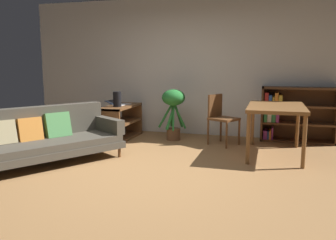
{
  "coord_description": "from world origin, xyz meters",
  "views": [
    {
      "loc": [
        1.55,
        -4.11,
        1.4
      ],
      "look_at": [
        0.1,
        0.79,
        0.57
      ],
      "focal_mm": 36.99,
      "sensor_mm": 36.0,
      "label": 1
    }
  ],
  "objects_px": {
    "dining_chair_near": "(221,116)",
    "bookshelf": "(293,114)",
    "media_console": "(121,122)",
    "open_laptop": "(119,104)",
    "dining_table": "(276,111)",
    "fabric_couch": "(46,137)",
    "desk_speaker": "(117,99)",
    "potted_floor_plant": "(173,106)"
  },
  "relations": [
    {
      "from": "dining_chair_near",
      "to": "bookshelf",
      "type": "height_order",
      "value": "bookshelf"
    },
    {
      "from": "media_console",
      "to": "open_laptop",
      "type": "bearing_deg",
      "value": 128.98
    },
    {
      "from": "media_console",
      "to": "dining_table",
      "type": "xyz_separation_m",
      "value": [
        2.78,
        -0.45,
        0.38
      ]
    },
    {
      "from": "fabric_couch",
      "to": "desk_speaker",
      "type": "xyz_separation_m",
      "value": [
        0.39,
        1.59,
        0.4
      ]
    },
    {
      "from": "open_laptop",
      "to": "bookshelf",
      "type": "xyz_separation_m",
      "value": [
        3.19,
        0.57,
        -0.15
      ]
    },
    {
      "from": "potted_floor_plant",
      "to": "desk_speaker",
      "type": "bearing_deg",
      "value": -159.2
    },
    {
      "from": "open_laptop",
      "to": "dining_chair_near",
      "type": "xyz_separation_m",
      "value": [
        1.96,
        -0.04,
        -0.16
      ]
    },
    {
      "from": "open_laptop",
      "to": "dining_table",
      "type": "xyz_separation_m",
      "value": [
        2.87,
        -0.56,
        0.04
      ]
    },
    {
      "from": "fabric_couch",
      "to": "media_console",
      "type": "distance_m",
      "value": 1.83
    },
    {
      "from": "media_console",
      "to": "dining_table",
      "type": "bearing_deg",
      "value": -9.22
    },
    {
      "from": "desk_speaker",
      "to": "dining_chair_near",
      "type": "bearing_deg",
      "value": 8.24
    },
    {
      "from": "open_laptop",
      "to": "dining_table",
      "type": "height_order",
      "value": "dining_table"
    },
    {
      "from": "potted_floor_plant",
      "to": "bookshelf",
      "type": "bearing_deg",
      "value": 13.7
    },
    {
      "from": "open_laptop",
      "to": "dining_chair_near",
      "type": "relative_size",
      "value": 0.53
    },
    {
      "from": "potted_floor_plant",
      "to": "dining_chair_near",
      "type": "relative_size",
      "value": 1.08
    },
    {
      "from": "open_laptop",
      "to": "dining_table",
      "type": "bearing_deg",
      "value": -11.02
    },
    {
      "from": "media_console",
      "to": "potted_floor_plant",
      "type": "distance_m",
      "value": 1.05
    },
    {
      "from": "desk_speaker",
      "to": "bookshelf",
      "type": "xyz_separation_m",
      "value": [
        3.08,
        0.88,
        -0.27
      ]
    },
    {
      "from": "fabric_couch",
      "to": "desk_speaker",
      "type": "height_order",
      "value": "desk_speaker"
    },
    {
      "from": "desk_speaker",
      "to": "potted_floor_plant",
      "type": "xyz_separation_m",
      "value": [
        0.96,
        0.36,
        -0.13
      ]
    },
    {
      "from": "desk_speaker",
      "to": "bookshelf",
      "type": "bearing_deg",
      "value": 15.97
    },
    {
      "from": "dining_table",
      "to": "open_laptop",
      "type": "bearing_deg",
      "value": 168.98
    },
    {
      "from": "fabric_couch",
      "to": "bookshelf",
      "type": "xyz_separation_m",
      "value": [
        3.47,
        2.47,
        0.13
      ]
    },
    {
      "from": "media_console",
      "to": "dining_table",
      "type": "relative_size",
      "value": 0.82
    },
    {
      "from": "dining_table",
      "to": "dining_chair_near",
      "type": "bearing_deg",
      "value": 150.45
    },
    {
      "from": "open_laptop",
      "to": "bookshelf",
      "type": "distance_m",
      "value": 3.24
    },
    {
      "from": "open_laptop",
      "to": "bookshelf",
      "type": "bearing_deg",
      "value": 10.17
    },
    {
      "from": "fabric_couch",
      "to": "potted_floor_plant",
      "type": "bearing_deg",
      "value": 55.33
    },
    {
      "from": "dining_table",
      "to": "bookshelf",
      "type": "distance_m",
      "value": 1.19
    },
    {
      "from": "fabric_couch",
      "to": "dining_chair_near",
      "type": "xyz_separation_m",
      "value": [
        2.24,
        1.86,
        0.13
      ]
    },
    {
      "from": "desk_speaker",
      "to": "dining_table",
      "type": "bearing_deg",
      "value": -5.19
    },
    {
      "from": "desk_speaker",
      "to": "fabric_couch",
      "type": "bearing_deg",
      "value": -103.89
    },
    {
      "from": "media_console",
      "to": "bookshelf",
      "type": "height_order",
      "value": "bookshelf"
    },
    {
      "from": "potted_floor_plant",
      "to": "bookshelf",
      "type": "height_order",
      "value": "bookshelf"
    },
    {
      "from": "dining_table",
      "to": "fabric_couch",
      "type": "bearing_deg",
      "value": -156.98
    },
    {
      "from": "fabric_couch",
      "to": "bookshelf",
      "type": "distance_m",
      "value": 4.26
    },
    {
      "from": "dining_chair_near",
      "to": "bookshelf",
      "type": "relative_size",
      "value": 0.68
    },
    {
      "from": "media_console",
      "to": "dining_table",
      "type": "distance_m",
      "value": 2.84
    },
    {
      "from": "dining_table",
      "to": "dining_chair_near",
      "type": "xyz_separation_m",
      "value": [
        -0.91,
        0.52,
        -0.2
      ]
    },
    {
      "from": "media_console",
      "to": "desk_speaker",
      "type": "bearing_deg",
      "value": -83.44
    },
    {
      "from": "desk_speaker",
      "to": "bookshelf",
      "type": "distance_m",
      "value": 3.21
    },
    {
      "from": "potted_floor_plant",
      "to": "dining_table",
      "type": "bearing_deg",
      "value": -18.85
    }
  ]
}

